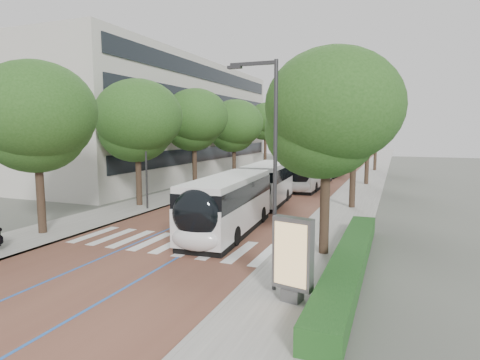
# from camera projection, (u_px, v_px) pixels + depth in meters

# --- Properties ---
(ground) EXTENTS (160.00, 160.00, 0.00)m
(ground) POSITION_uv_depth(u_px,v_px,m) (158.00, 249.00, 19.58)
(ground) COLOR #51544C
(ground) RESTS_ON ground
(road) EXTENTS (11.00, 140.00, 0.02)m
(road) POSITION_uv_depth(u_px,v_px,m) (316.00, 171.00, 56.50)
(road) COLOR brown
(road) RESTS_ON ground
(sidewalk_left) EXTENTS (4.00, 140.00, 0.12)m
(sidewalk_left) POSITION_uv_depth(u_px,v_px,m) (265.00, 169.00, 59.23)
(sidewalk_left) COLOR gray
(sidewalk_left) RESTS_ON ground
(sidewalk_right) EXTENTS (4.00, 140.00, 0.12)m
(sidewalk_right) POSITION_uv_depth(u_px,v_px,m) (371.00, 173.00, 53.76)
(sidewalk_right) COLOR gray
(sidewalk_right) RESTS_ON ground
(kerb_left) EXTENTS (0.20, 140.00, 0.14)m
(kerb_left) POSITION_uv_depth(u_px,v_px,m) (277.00, 170.00, 58.53)
(kerb_left) COLOR gray
(kerb_left) RESTS_ON ground
(kerb_right) EXTENTS (0.20, 140.00, 0.14)m
(kerb_right) POSITION_uv_depth(u_px,v_px,m) (357.00, 173.00, 54.45)
(kerb_right) COLOR gray
(kerb_right) RESTS_ON ground
(zebra_crossing) EXTENTS (10.55, 3.60, 0.01)m
(zebra_crossing) POSITION_uv_depth(u_px,v_px,m) (172.00, 244.00, 20.43)
(zebra_crossing) COLOR silver
(zebra_crossing) RESTS_ON ground
(lane_line_left) EXTENTS (0.12, 126.00, 0.01)m
(lane_line_left) POSITION_uv_depth(u_px,v_px,m) (304.00, 171.00, 57.08)
(lane_line_left) COLOR #2256AB
(lane_line_left) RESTS_ON road
(lane_line_right) EXTENTS (0.12, 126.00, 0.01)m
(lane_line_right) POSITION_uv_depth(u_px,v_px,m) (327.00, 172.00, 55.92)
(lane_line_right) COLOR #2256AB
(lane_line_right) RESTS_ON road
(office_building) EXTENTS (18.11, 40.00, 14.00)m
(office_building) POSITION_uv_depth(u_px,v_px,m) (148.00, 121.00, 51.66)
(office_building) COLOR #ACA9A0
(office_building) RESTS_ON ground
(hedge) EXTENTS (1.20, 14.00, 0.80)m
(hedge) POSITION_uv_depth(u_px,v_px,m) (350.00, 261.00, 16.20)
(hedge) COLOR #184317
(hedge) RESTS_ON sidewalk_right
(streetlight_near) EXTENTS (1.82, 0.20, 8.00)m
(streetlight_near) POSITION_uv_depth(u_px,v_px,m) (270.00, 158.00, 13.80)
(streetlight_near) COLOR #323235
(streetlight_near) RESTS_ON sidewalk_right
(streetlight_far) EXTENTS (1.82, 0.20, 8.00)m
(streetlight_far) POSITION_uv_depth(u_px,v_px,m) (351.00, 141.00, 36.88)
(streetlight_far) COLOR #323235
(streetlight_far) RESTS_ON sidewalk_right
(lamp_post_left) EXTENTS (0.14, 0.14, 8.00)m
(lamp_post_left) POSITION_uv_depth(u_px,v_px,m) (146.00, 153.00, 28.68)
(lamp_post_left) COLOR #323235
(lamp_post_left) RESTS_ON sidewalk_left
(trees_left) EXTENTS (6.48, 60.73, 9.54)m
(trees_left) POSITION_uv_depth(u_px,v_px,m) (211.00, 124.00, 41.59)
(trees_left) COLOR black
(trees_left) RESTS_ON ground
(trees_right) EXTENTS (6.02, 47.42, 8.79)m
(trees_right) POSITION_uv_depth(u_px,v_px,m) (359.00, 127.00, 32.47)
(trees_right) COLOR black
(trees_right) RESTS_ON ground
(lead_bus) EXTENTS (3.79, 18.53, 3.20)m
(lead_bus) POSITION_uv_depth(u_px,v_px,m) (248.00, 194.00, 26.09)
(lead_bus) COLOR black
(lead_bus) RESTS_ON ground
(bus_queued_0) EXTENTS (2.60, 12.41, 3.20)m
(bus_queued_0) POSITION_uv_depth(u_px,v_px,m) (310.00, 172.00, 40.56)
(bus_queued_0) COLOR silver
(bus_queued_0) RESTS_ON ground
(bus_queued_1) EXTENTS (2.65, 12.42, 3.20)m
(bus_queued_1) POSITION_uv_depth(u_px,v_px,m) (331.00, 162.00, 52.42)
(bus_queued_1) COLOR silver
(bus_queued_1) RESTS_ON ground
(ad_panel) EXTENTS (1.41, 0.65, 2.83)m
(ad_panel) POSITION_uv_depth(u_px,v_px,m) (293.00, 257.00, 13.18)
(ad_panel) COLOR #59595B
(ad_panel) RESTS_ON sidewalk_right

